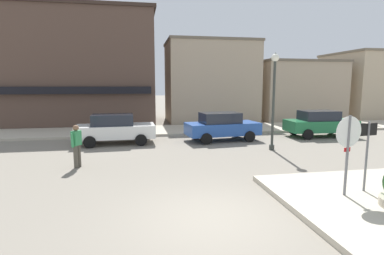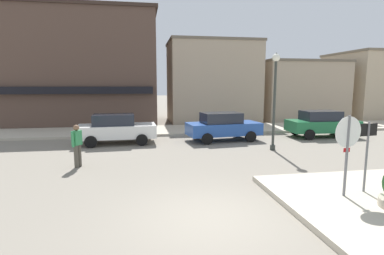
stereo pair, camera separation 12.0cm
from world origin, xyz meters
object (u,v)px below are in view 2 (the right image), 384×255
(stop_sign, at_px, (347,145))
(parked_car_nearest, at_px, (116,128))
(lamp_post, at_px, (275,87))
(parked_car_third, at_px, (322,123))
(one_way_sign, at_px, (367,150))
(parked_car_second, at_px, (223,126))
(pedestrian_crossing_near, at_px, (77,144))

(stop_sign, height_order, parked_car_nearest, stop_sign)
(lamp_post, bearing_deg, parked_car_nearest, 159.20)
(parked_car_nearest, distance_m, parked_car_third, 11.84)
(stop_sign, distance_m, one_way_sign, 0.79)
(parked_car_third, bearing_deg, parked_car_nearest, -179.62)
(one_way_sign, bearing_deg, stop_sign, -165.91)
(stop_sign, relative_size, parked_car_nearest, 0.56)
(lamp_post, relative_size, parked_car_nearest, 1.12)
(parked_car_nearest, bearing_deg, parked_car_third, 0.38)
(one_way_sign, distance_m, parked_car_nearest, 11.56)
(parked_car_second, bearing_deg, lamp_post, -58.23)
(parked_car_nearest, bearing_deg, pedestrian_crossing_near, -103.72)
(pedestrian_crossing_near, bearing_deg, stop_sign, -31.33)
(one_way_sign, relative_size, parked_car_third, 0.52)
(lamp_post, height_order, parked_car_second, lamp_post)
(lamp_post, xyz_separation_m, pedestrian_crossing_near, (-8.53, -1.57, -2.09))
(one_way_sign, relative_size, lamp_post, 0.46)
(one_way_sign, bearing_deg, parked_car_second, 100.35)
(one_way_sign, distance_m, parked_car_third, 10.04)
(one_way_sign, height_order, pedestrian_crossing_near, one_way_sign)
(parked_car_nearest, bearing_deg, lamp_post, -20.80)
(one_way_sign, bearing_deg, parked_car_nearest, 129.62)
(parked_car_nearest, height_order, parked_car_third, same)
(stop_sign, height_order, parked_car_third, stop_sign)
(stop_sign, xyz_separation_m, one_way_sign, (0.75, 0.19, -0.19))
(one_way_sign, height_order, parked_car_nearest, one_way_sign)
(parked_car_second, bearing_deg, parked_car_third, 1.55)
(stop_sign, xyz_separation_m, lamp_post, (0.84, 6.25, 1.44))
(parked_car_nearest, xyz_separation_m, parked_car_second, (5.75, -0.09, 0.00))
(parked_car_second, xyz_separation_m, parked_car_third, (6.09, 0.16, 0.00))
(stop_sign, xyz_separation_m, parked_car_third, (5.23, 9.16, -0.71))
(stop_sign, relative_size, parked_car_third, 0.57)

